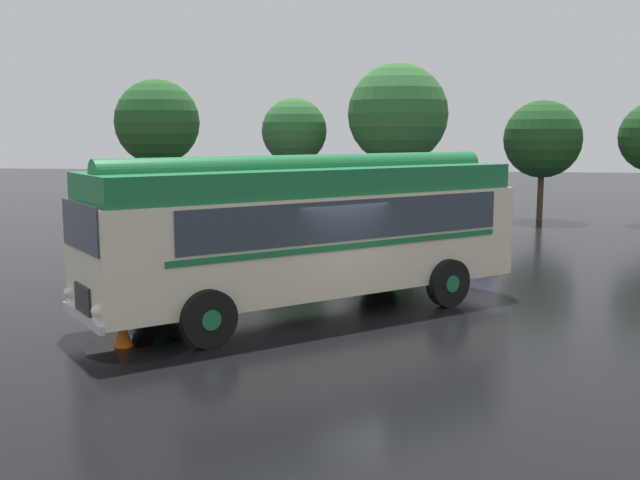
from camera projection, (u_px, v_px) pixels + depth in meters
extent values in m
plane|color=black|center=(329.00, 317.00, 16.21)|extent=(120.00, 120.00, 0.00)
cube|color=beige|center=(311.00, 241.00, 16.46)|extent=(9.20, 8.43, 2.10)
cube|color=#196B38|center=(311.00, 180.00, 16.27)|extent=(8.92, 8.14, 0.56)
cylinder|color=#196B38|center=(311.00, 168.00, 16.23)|extent=(7.58, 6.66, 0.60)
cube|color=#2D3842|center=(356.00, 220.00, 15.49)|extent=(6.08, 5.25, 0.84)
cube|color=#2D3842|center=(293.00, 209.00, 17.59)|extent=(6.08, 5.25, 0.84)
cube|color=#196B38|center=(352.00, 246.00, 15.52)|extent=(6.23, 5.38, 0.12)
cube|color=#196B38|center=(289.00, 232.00, 17.61)|extent=(6.23, 5.38, 0.12)
cube|color=#2D3842|center=(80.00, 226.00, 13.64)|extent=(1.46, 1.69, 0.88)
cube|color=black|center=(83.00, 300.00, 13.83)|extent=(0.63, 0.72, 0.56)
cube|color=silver|center=(83.00, 317.00, 13.87)|extent=(1.63, 1.86, 0.16)
sphere|color=white|center=(97.00, 311.00, 13.09)|extent=(0.22, 0.22, 0.22)
sphere|color=white|center=(69.00, 293.00, 14.58)|extent=(0.22, 0.22, 0.22)
cylinder|color=black|center=(208.00, 319.00, 13.85)|extent=(1.02, 0.93, 1.10)
cylinder|color=#196B38|center=(208.00, 319.00, 13.85)|extent=(0.50, 0.49, 0.39)
cylinder|color=black|center=(157.00, 293.00, 16.00)|extent=(1.02, 0.93, 1.10)
cylinder|color=#196B38|center=(157.00, 293.00, 16.00)|extent=(0.50, 0.49, 0.39)
cylinder|color=black|center=(448.00, 283.00, 17.11)|extent=(1.02, 0.93, 1.10)
cylinder|color=#196B38|center=(448.00, 283.00, 17.11)|extent=(0.50, 0.49, 0.39)
cylinder|color=black|center=(379.00, 266.00, 19.26)|extent=(1.02, 0.93, 1.10)
cylinder|color=#196B38|center=(379.00, 266.00, 19.26)|extent=(0.50, 0.49, 0.39)
cube|color=#4C5156|center=(250.00, 214.00, 30.19)|extent=(1.91, 4.28, 0.70)
cube|color=#4C5156|center=(251.00, 197.00, 30.24)|extent=(1.60, 2.26, 0.64)
cube|color=#2D3842|center=(269.00, 197.00, 30.18)|extent=(0.12, 1.93, 0.50)
cube|color=#2D3842|center=(232.00, 197.00, 30.30)|extent=(0.12, 1.93, 0.50)
cylinder|color=black|center=(267.00, 227.00, 28.89)|extent=(0.23, 0.65, 0.64)
cylinder|color=black|center=(222.00, 227.00, 29.03)|extent=(0.23, 0.65, 0.64)
cylinder|color=black|center=(276.00, 219.00, 31.46)|extent=(0.23, 0.65, 0.64)
cylinder|color=black|center=(235.00, 219.00, 31.60)|extent=(0.23, 0.65, 0.64)
cube|color=#4C5156|center=(314.00, 215.00, 29.84)|extent=(2.09, 4.34, 0.70)
cube|color=#4C5156|center=(315.00, 198.00, 29.89)|extent=(1.69, 2.31, 0.64)
cube|color=#2D3842|center=(333.00, 198.00, 29.72)|extent=(0.20, 1.93, 0.50)
cube|color=#2D3842|center=(297.00, 198.00, 30.06)|extent=(0.20, 1.93, 0.50)
cylinder|color=black|center=(329.00, 228.00, 28.44)|extent=(0.26, 0.66, 0.64)
cylinder|color=black|center=(284.00, 227.00, 28.83)|extent=(0.26, 0.66, 0.64)
cylinder|color=black|center=(342.00, 221.00, 30.96)|extent=(0.26, 0.66, 0.64)
cylinder|color=black|center=(301.00, 219.00, 31.34)|extent=(0.26, 0.66, 0.64)
cube|color=#4C5156|center=(392.00, 216.00, 29.39)|extent=(1.81, 4.24, 0.70)
cube|color=#4C5156|center=(392.00, 199.00, 29.44)|extent=(1.55, 2.22, 0.64)
cube|color=#2D3842|center=(412.00, 199.00, 29.36)|extent=(0.07, 1.93, 0.50)
cube|color=#2D3842|center=(373.00, 199.00, 29.52)|extent=(0.07, 1.93, 0.50)
cylinder|color=black|center=(415.00, 230.00, 28.07)|extent=(0.22, 0.65, 0.64)
cylinder|color=black|center=(368.00, 229.00, 28.25)|extent=(0.22, 0.65, 0.64)
cylinder|color=black|center=(414.00, 222.00, 30.63)|extent=(0.22, 0.65, 0.64)
cylinder|color=black|center=(371.00, 221.00, 30.82)|extent=(0.22, 0.65, 0.64)
cube|color=navy|center=(470.00, 220.00, 28.25)|extent=(1.86, 4.26, 0.70)
cube|color=navy|center=(470.00, 202.00, 28.31)|extent=(1.58, 2.24, 0.64)
cube|color=#2D3842|center=(490.00, 202.00, 28.24)|extent=(0.10, 1.93, 0.50)
cube|color=#2D3842|center=(450.00, 202.00, 28.37)|extent=(0.10, 1.93, 0.50)
cylinder|color=black|center=(498.00, 234.00, 26.94)|extent=(0.22, 0.65, 0.64)
cylinder|color=black|center=(449.00, 233.00, 27.10)|extent=(0.22, 0.65, 0.64)
cylinder|color=black|center=(489.00, 225.00, 29.51)|extent=(0.22, 0.65, 0.64)
cylinder|color=black|center=(444.00, 224.00, 29.67)|extent=(0.22, 0.65, 0.64)
cube|color=navy|center=(182.00, 195.00, 30.02)|extent=(2.06, 3.97, 2.10)
cube|color=navy|center=(159.00, 208.00, 27.21)|extent=(1.93, 1.77, 1.60)
cube|color=#2D3842|center=(150.00, 203.00, 26.30)|extent=(1.70, 0.06, 0.72)
cylinder|color=black|center=(187.00, 230.00, 27.26)|extent=(0.25, 0.80, 0.80)
cylinder|color=black|center=(132.00, 230.00, 27.50)|extent=(0.25, 0.80, 0.80)
cylinder|color=black|center=(212.00, 219.00, 30.77)|extent=(0.25, 0.80, 0.80)
cylinder|color=black|center=(164.00, 218.00, 31.00)|extent=(0.25, 0.80, 0.80)
cylinder|color=#4C3823|center=(159.00, 184.00, 35.99)|extent=(0.35, 0.35, 2.90)
sphere|color=#235623|center=(157.00, 122.00, 35.56)|extent=(4.03, 4.03, 4.03)
sphere|color=#235623|center=(148.00, 117.00, 35.99)|extent=(2.66, 2.66, 2.66)
cylinder|color=#4C3823|center=(295.00, 186.00, 34.93)|extent=(0.29, 0.29, 2.86)
sphere|color=#2D662D|center=(294.00, 131.00, 34.56)|extent=(3.02, 3.02, 3.02)
sphere|color=#2D662D|center=(288.00, 130.00, 34.25)|extent=(2.03, 2.03, 2.03)
cylinder|color=#4C3823|center=(397.00, 185.00, 34.22)|extent=(0.31, 0.31, 3.05)
sphere|color=#2D662D|center=(398.00, 114.00, 33.75)|extent=(4.54, 4.54, 4.54)
sphere|color=#2D662D|center=(406.00, 114.00, 34.08)|extent=(3.31, 3.31, 3.31)
cylinder|color=#4C3823|center=(540.00, 194.00, 33.53)|extent=(0.27, 0.27, 2.35)
sphere|color=#1E4C1E|center=(543.00, 139.00, 33.18)|extent=(3.43, 3.43, 3.43)
sphere|color=#1E4C1E|center=(539.00, 141.00, 33.57)|extent=(2.20, 2.20, 2.20)
cone|color=orange|center=(123.00, 332.00, 13.96)|extent=(0.36, 0.36, 0.55)
cylinder|color=black|center=(137.00, 348.00, 13.87)|extent=(1.87, 1.87, 0.01)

